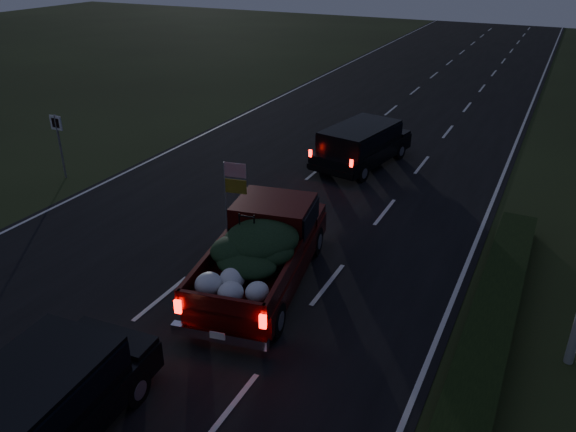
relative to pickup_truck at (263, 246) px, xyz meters
The scene contains 7 objects.
ground 2.94m from the pickup_truck, 137.28° to the right, with size 120.00×120.00×0.00m, color black.
road_asphalt 2.94m from the pickup_truck, 137.28° to the right, with size 14.00×120.00×0.02m, color black.
hedge_row 5.97m from the pickup_truck, 11.25° to the left, with size 1.00×10.00×0.60m, color black.
route_sign 10.98m from the pickup_truck, 163.28° to the left, with size 0.55×0.08×2.50m.
pickup_truck is the anchor object (origin of this frame).
lead_suv 9.45m from the pickup_truck, 94.01° to the left, with size 2.85×5.12×1.39m.
rear_suv 6.81m from the pickup_truck, 97.68° to the right, with size 2.48×4.94×1.38m.
Camera 1 is at (8.28, -9.34, 8.26)m, focal length 35.00 mm.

